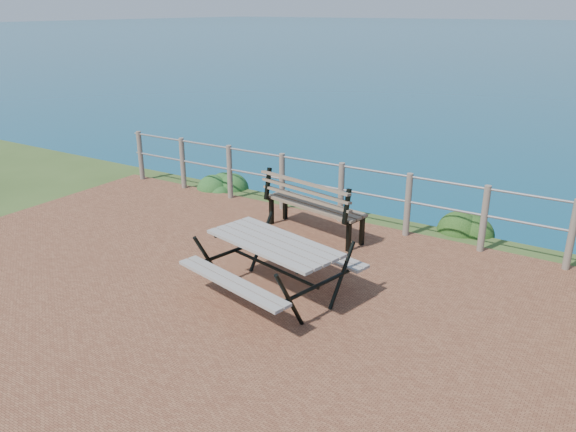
% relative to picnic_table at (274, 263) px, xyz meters
% --- Properties ---
extents(ground, '(10.00, 7.00, 0.12)m').
position_rel_picnic_table_xyz_m(ground, '(-0.48, -0.61, -0.46)').
color(ground, brown).
rests_on(ground, ground).
extents(safety_railing, '(9.40, 0.10, 1.00)m').
position_rel_picnic_table_xyz_m(safety_railing, '(-0.48, 2.74, 0.11)').
color(safety_railing, '#6B5B4C').
rests_on(safety_railing, ground).
extents(picnic_table, '(1.83, 1.46, 0.72)m').
position_rel_picnic_table_xyz_m(picnic_table, '(0.00, 0.00, 0.00)').
color(picnic_table, gray).
rests_on(picnic_table, ground).
extents(park_bench, '(1.77, 0.77, 0.97)m').
position_rel_picnic_table_xyz_m(park_bench, '(-0.56, 2.01, 0.18)').
color(park_bench, brown).
rests_on(park_bench, ground).
extents(shrub_lip_west, '(0.68, 0.68, 0.39)m').
position_rel_picnic_table_xyz_m(shrub_lip_west, '(-3.26, 3.14, -0.46)').
color(shrub_lip_west, '#224D1D').
rests_on(shrub_lip_west, ground).
extents(shrub_lip_east, '(0.72, 0.72, 0.44)m').
position_rel_picnic_table_xyz_m(shrub_lip_east, '(1.51, 3.60, -0.46)').
color(shrub_lip_east, '#183C12').
rests_on(shrub_lip_east, ground).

